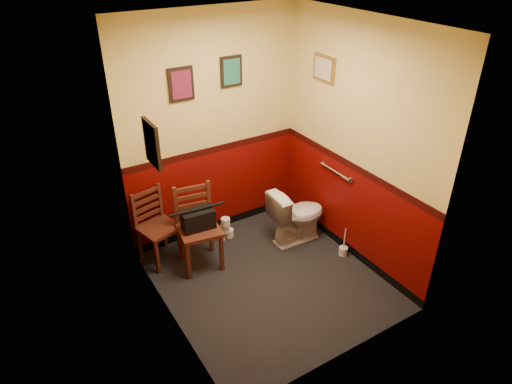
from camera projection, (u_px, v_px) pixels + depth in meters
floor at (268, 280)px, 5.03m from camera, size 2.20×2.40×0.00m
ceiling at (272, 23)px, 3.68m from camera, size 2.20×2.40×0.00m
wall_back at (213, 130)px, 5.24m from camera, size 2.20×0.00×2.70m
wall_front at (356, 233)px, 3.47m from camera, size 2.20×0.00×2.70m
wall_left at (161, 203)px, 3.85m from camera, size 0.00×2.40×2.70m
wall_right at (356, 147)px, 4.85m from camera, size 0.00×2.40×2.70m
grab_bar at (335, 171)px, 5.22m from camera, size 0.05×0.56×0.06m
framed_print_back_a at (181, 84)px, 4.76m from camera, size 0.28×0.04×0.36m
framed_print_back_b at (231, 71)px, 5.01m from camera, size 0.26×0.04×0.34m
framed_print_left at (152, 144)px, 3.69m from camera, size 0.04×0.30×0.38m
framed_print_right at (324, 68)px, 4.93m from camera, size 0.04×0.34×0.28m
toilet at (297, 215)px, 5.53m from camera, size 0.72×0.42×0.69m
toilet_brush at (343, 250)px, 5.39m from camera, size 0.10×0.10×0.37m
chair_left at (157, 226)px, 5.16m from camera, size 0.50×0.50×0.87m
chair_right at (198, 228)px, 5.07m from camera, size 0.51×0.51×0.95m
handbag at (198, 219)px, 4.97m from camera, size 0.37×0.21×0.26m
tp_stack at (225, 230)px, 5.64m from camera, size 0.23×0.14×0.31m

